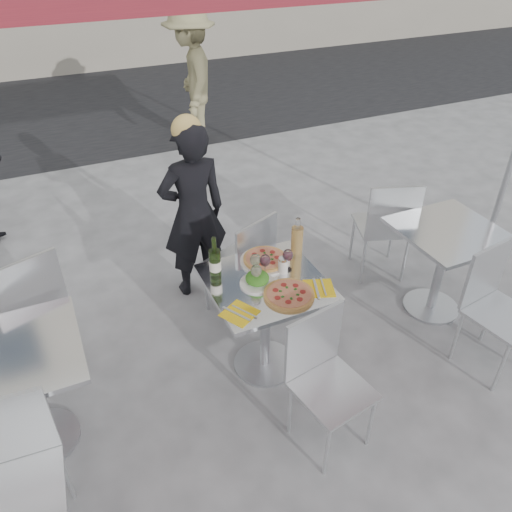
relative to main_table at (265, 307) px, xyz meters
name	(u,v)px	position (x,y,z in m)	size (l,w,h in m)	color
ground	(265,364)	(0.00, 0.00, -0.54)	(80.00, 80.00, 0.00)	#5E5E60
street_asphalt	(101,102)	(0.00, 6.50, -0.54)	(24.00, 5.00, 0.00)	black
main_table	(265,307)	(0.00, 0.00, 0.00)	(0.72, 0.72, 0.75)	#B7BABF
side_table_left	(20,380)	(-1.50, 0.00, 0.00)	(0.72, 0.72, 0.75)	#B7BABF
side_table_right	(444,253)	(1.50, 0.00, 0.00)	(0.72, 0.72, 0.75)	#B7BABF
chair_far	(246,260)	(0.10, 0.55, -0.01)	(0.54, 0.55, 0.90)	silver
chair_near	(324,371)	(0.08, -0.62, -0.02)	(0.46, 0.47, 0.87)	silver
side_chair_lfar	(28,303)	(-1.41, 0.64, 0.03)	(0.56, 0.57, 0.96)	silver
side_chair_lnear	(16,466)	(-1.55, -0.52, -0.02)	(0.42, 0.43, 0.87)	silver
side_chair_rfar	(387,222)	(1.36, 0.53, 0.02)	(0.55, 0.55, 0.94)	silver
side_chair_rnear	(494,299)	(1.43, -0.56, -0.01)	(0.47, 0.48, 0.90)	silver
woman_diner	(193,213)	(-0.13, 1.04, 0.19)	(0.53, 0.35, 1.47)	black
pedestrian_b	(192,79)	(0.89, 4.12, 0.34)	(1.14, 0.66, 1.76)	#8B835A
pizza_near	(289,294)	(0.07, -0.19, 0.22)	(0.31, 0.31, 0.02)	#E1B258
pizza_far	(265,260)	(0.09, 0.20, 0.23)	(0.33, 0.33, 0.03)	white
salad_plate	(257,279)	(-0.06, 0.00, 0.25)	(0.22, 0.22, 0.09)	white
wine_bottle	(215,262)	(-0.27, 0.18, 0.32)	(0.07, 0.08, 0.29)	#324C1C
carafe	(297,241)	(0.31, 0.17, 0.33)	(0.08, 0.08, 0.29)	#DFB25F
sugar_shaker	(283,265)	(0.14, 0.05, 0.26)	(0.06, 0.06, 0.11)	white
wineglass_white_a	(256,271)	(-0.07, -0.01, 0.32)	(0.07, 0.07, 0.16)	white
wineglass_white_b	(255,261)	(-0.03, 0.09, 0.32)	(0.07, 0.07, 0.16)	white
wineglass_red_a	(265,261)	(0.02, 0.06, 0.32)	(0.07, 0.07, 0.16)	white
wineglass_red_b	(288,256)	(0.18, 0.06, 0.32)	(0.07, 0.07, 0.16)	white
napkin_left	(239,313)	(-0.27, -0.21, 0.21)	(0.25, 0.25, 0.01)	yellow
napkin_right	(319,288)	(0.27, -0.20, 0.21)	(0.23, 0.23, 0.01)	yellow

